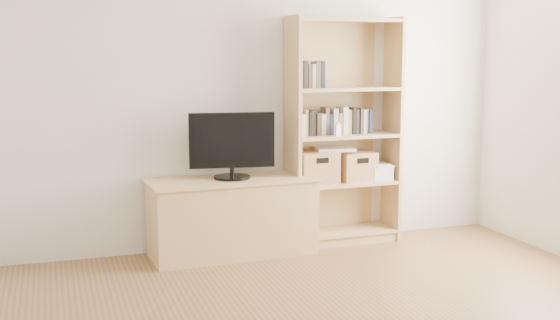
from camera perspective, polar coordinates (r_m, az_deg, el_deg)
name	(u,v)px	position (r m, az deg, el deg)	size (l,w,h in m)	color
back_wall	(256,95)	(5.97, -1.93, 5.30)	(4.50, 0.02, 2.60)	beige
tv_stand	(233,218)	(5.81, -3.87, -4.74)	(1.34, 0.50, 0.62)	tan
bookshelf	(344,132)	(6.09, 5.21, 2.31)	(0.98, 0.35, 1.96)	tan
television	(232,145)	(5.69, -3.94, 1.22)	(0.69, 0.05, 0.54)	black
books_row_mid	(343,122)	(6.10, 5.14, 3.11)	(0.78, 0.15, 0.21)	brown
books_row_upper	(320,75)	(5.98, 3.29, 6.93)	(0.41, 0.15, 0.22)	brown
baby_monitor	(338,130)	(5.94, 4.72, 2.42)	(0.05, 0.03, 0.10)	white
basket_left	(316,167)	(6.02, 2.94, -0.60)	(0.34, 0.28, 0.28)	#A77C4B
basket_right	(356,166)	(6.18, 6.20, -0.50)	(0.31, 0.25, 0.25)	#A77C4B
laptop	(335,149)	(6.06, 4.49, 0.90)	(0.33, 0.23, 0.03)	white
magazine_stack	(378,172)	(6.29, 7.97, -0.98)	(0.18, 0.26, 0.12)	silver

